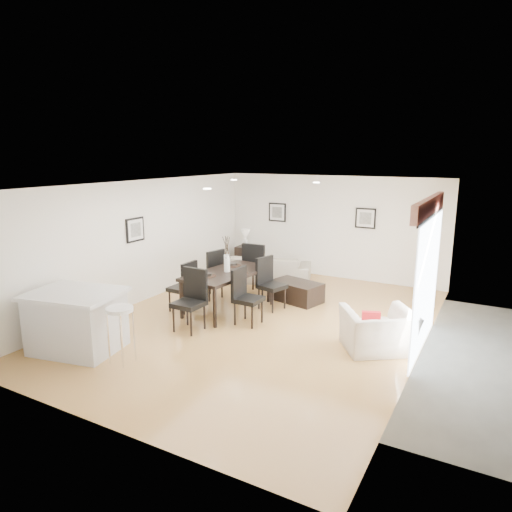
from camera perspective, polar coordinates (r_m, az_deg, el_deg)
The scene contains 26 objects.
ground at distance 9.07m, azimuth 0.56°, elevation -8.35°, with size 8.00×8.00×0.00m, color tan.
wall_back at distance 12.29m, azimuth 9.45°, elevation 3.59°, with size 6.00×0.04×2.70m, color white.
wall_front at distance 5.62m, azimuth -19.27°, elevation -7.88°, with size 6.00×0.04×2.70m, color white.
wall_left at distance 10.41m, azimuth -14.14°, elevation 1.75°, with size 0.04×8.00×2.70m, color white.
wall_right at distance 7.77m, azimuth 20.49°, elevation -2.34°, with size 0.04×8.00×2.70m, color white.
ceiling at distance 8.49m, azimuth 0.60°, elevation 8.93°, with size 6.00×8.00×0.02m, color white.
sofa at distance 11.87m, azimuth 1.13°, elevation -1.53°, with size 2.33×0.91×0.68m, color gray.
armchair at distance 7.99m, azimuth 15.00°, elevation -9.02°, with size 1.11×0.97×0.72m, color beige.
dining_table at distance 9.60m, azimuth -3.64°, elevation -2.45°, with size 1.20×2.10×0.84m.
dining_chair_wnear at distance 9.64m, azimuth -8.82°, elevation -3.44°, with size 0.49×0.49×1.08m.
dining_chair_wfar at distance 10.40m, azimuth -5.51°, elevation -1.94°, with size 0.61×0.61×1.15m.
dining_chair_enear at distance 8.87m, azimuth -1.48°, elevation -4.63°, with size 0.50×0.50×1.10m.
dining_chair_efar at distance 9.74m, azimuth 1.59°, elevation -3.01°, with size 0.61×0.61×1.11m.
dining_chair_head at distance 8.65m, azimuth -8.03°, elevation -4.98°, with size 0.53×0.53×1.16m.
dining_chair_foot at distance 10.64m, azimuth -0.04°, elevation -1.26°, with size 0.60×0.60×1.24m.
vase at distance 9.50m, azimuth -3.67°, elevation 0.01°, with size 0.83×1.35×0.76m.
coffee_table at distance 10.34m, azimuth 5.07°, elevation -4.43°, with size 1.11×0.67×0.44m, color black.
side_table at distance 13.19m, azimuth -1.31°, elevation -0.16°, with size 0.49×0.49×0.65m, color black.
table_lamp at distance 13.06m, azimuth -1.32°, elevation 2.60°, with size 0.26×0.26×0.49m.
cushion at distance 7.85m, azimuth 14.17°, elevation -7.80°, with size 0.30×0.09×0.30m, color #AD161A.
kitchen_island at distance 8.28m, azimuth -21.51°, elevation -7.54°, with size 1.66×1.39×1.02m.
bar_stool at distance 7.47m, azimuth -16.64°, elevation -7.14°, with size 0.42×0.42×0.92m.
framed_print_back_left at distance 12.83m, azimuth 2.68°, elevation 5.49°, with size 0.52×0.04×0.52m.
framed_print_back_right at distance 11.95m, azimuth 13.53°, elevation 4.62°, with size 0.52×0.04×0.52m.
framed_print_left_wall at distance 10.19m, azimuth -14.87°, elevation 3.20°, with size 0.04×0.52×0.52m.
sliding_door at distance 7.99m, azimuth 20.68°, elevation 0.37°, with size 0.12×2.70×2.57m.
Camera 1 is at (4.00, -7.46, 3.26)m, focal length 32.00 mm.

